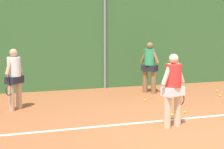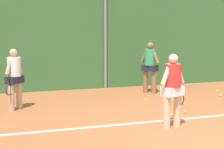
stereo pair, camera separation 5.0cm
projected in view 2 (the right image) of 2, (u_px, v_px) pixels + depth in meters
name	position (u px, v px, depth m)	size (l,w,h in m)	color
ground_plane	(151.00, 114.00, 8.79)	(30.32, 30.32, 0.00)	#A85B33
hedge_fence_backdrop	(104.00, 40.00, 12.57)	(19.71, 0.25, 3.53)	#386633
fence_post_center	(105.00, 36.00, 12.38)	(0.10, 0.10, 3.87)	gray
court_baseline_paint	(163.00, 121.00, 8.15)	(14.40, 0.10, 0.01)	white
player_foreground_near	(173.00, 87.00, 7.51)	(0.73, 0.41, 1.64)	beige
player_midcourt	(14.00, 76.00, 9.15)	(0.53, 0.64, 1.65)	tan
player_backcourt_far	(150.00, 65.00, 11.56)	(0.53, 0.62, 1.73)	#8C603D
tennis_ball_0	(220.00, 96.00, 11.06)	(0.07, 0.07, 0.07)	#CCDB33
tennis_ball_2	(145.00, 100.00, 10.34)	(0.07, 0.07, 0.07)	#CCDB33
tennis_ball_4	(172.00, 115.00, 8.57)	(0.07, 0.07, 0.07)	#CCDB33
tennis_ball_5	(185.00, 112.00, 8.86)	(0.07, 0.07, 0.07)	#CCDB33
tennis_ball_6	(218.00, 91.00, 11.88)	(0.07, 0.07, 0.07)	#CCDB33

